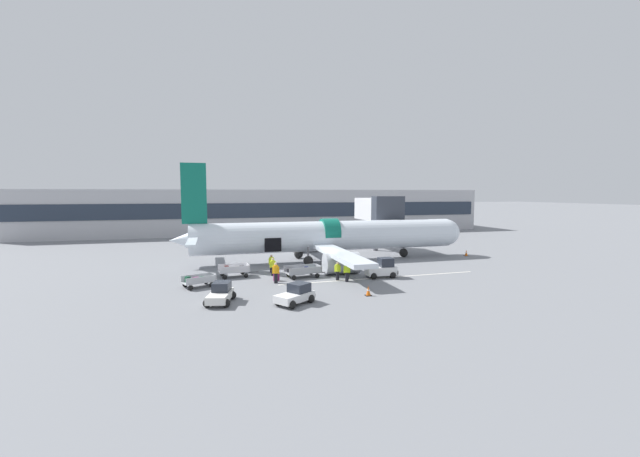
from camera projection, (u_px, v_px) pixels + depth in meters
name	position (u px, v px, depth m)	size (l,w,h in m)	color
ground_plane	(323.00, 271.00, 37.26)	(500.00, 500.00, 0.00)	slate
apron_marking_line	(382.00, 278.00, 34.39)	(18.46, 0.70, 0.01)	silver
terminal_strip	(266.00, 211.00, 75.63)	(83.44, 13.96, 8.01)	#B2B2B7
jet_bridge_stub	(379.00, 210.00, 49.50)	(3.66, 8.43, 7.05)	#4C4C51
airplane	(325.00, 237.00, 42.76)	(32.61, 27.29, 10.38)	silver
baggage_tug_lead	(221.00, 294.00, 26.56)	(2.26, 3.26, 1.34)	silver
baggage_tug_mid	(296.00, 295.00, 26.31)	(3.06, 2.70, 1.35)	white
baggage_tug_rear	(382.00, 269.00, 34.55)	(2.78, 1.83, 1.72)	white
baggage_cart_loading	(304.00, 272.00, 34.70)	(4.07, 2.19, 0.98)	#999BA0
baggage_cart_queued	(235.00, 271.00, 34.77)	(3.59, 2.13, 1.08)	silver
baggage_cart_empty	(199.00, 281.00, 30.95)	(3.33, 2.23, 0.93)	#B7BABF
ground_crew_loader_a	(271.00, 263.00, 36.66)	(0.58, 0.48, 1.67)	black
ground_crew_loader_b	(348.00, 269.00, 33.91)	(0.51, 0.52, 1.61)	#2D2D33
ground_crew_driver	(338.00, 271.00, 33.35)	(0.54, 0.48, 1.58)	black
ground_crew_supervisor	(347.00, 271.00, 32.79)	(0.58, 0.41, 1.66)	black
ground_crew_helper	(273.00, 266.00, 35.18)	(0.55, 0.37, 1.61)	black
ground_crew_marshal	(276.00, 272.00, 32.26)	(0.60, 0.51, 1.73)	black
suitcase_on_tarmac_upright	(276.00, 277.00, 33.18)	(0.54, 0.33, 0.83)	#721951
safety_cone_nose	(466.00, 253.00, 46.30)	(0.47, 0.47, 0.74)	black
safety_cone_engine_left	(368.00, 291.00, 28.37)	(0.46, 0.46, 0.74)	black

